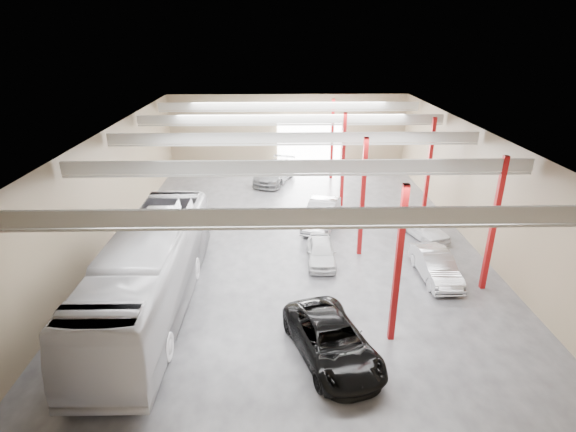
{
  "coord_description": "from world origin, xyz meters",
  "views": [
    {
      "loc": [
        -1.01,
        -25.79,
        12.26
      ],
      "look_at": [
        -0.41,
        -1.37,
        2.2
      ],
      "focal_mm": 28.0,
      "sensor_mm": 36.0,
      "label": 1
    }
  ],
  "objects_px": {
    "car_row_b": "(322,214)",
    "car_right_near": "(436,266)",
    "car_row_c": "(275,172)",
    "car_right_far": "(424,227)",
    "coach_bus": "(151,272)",
    "black_sedan": "(332,341)",
    "car_row_a": "(321,252)"
  },
  "relations": [
    {
      "from": "car_row_b",
      "to": "car_right_near",
      "type": "xyz_separation_m",
      "value": [
        5.4,
        -7.2,
        -0.12
      ]
    },
    {
      "from": "car_row_c",
      "to": "car_row_b",
      "type": "bearing_deg",
      "value": -52.77
    },
    {
      "from": "car_row_c",
      "to": "car_right_far",
      "type": "xyz_separation_m",
      "value": [
        9.54,
        -11.78,
        -0.17
      ]
    },
    {
      "from": "car_row_c",
      "to": "car_right_near",
      "type": "height_order",
      "value": "car_row_c"
    },
    {
      "from": "coach_bus",
      "to": "car_row_b",
      "type": "relative_size",
      "value": 2.68
    },
    {
      "from": "black_sedan",
      "to": "car_row_c",
      "type": "bearing_deg",
      "value": 78.91
    },
    {
      "from": "black_sedan",
      "to": "car_row_b",
      "type": "xyz_separation_m",
      "value": [
        0.83,
        13.35,
        0.07
      ]
    },
    {
      "from": "car_right_near",
      "to": "car_right_far",
      "type": "relative_size",
      "value": 1.11
    },
    {
      "from": "car_row_a",
      "to": "car_row_b",
      "type": "relative_size",
      "value": 0.74
    },
    {
      "from": "coach_bus",
      "to": "car_right_near",
      "type": "bearing_deg",
      "value": 10.16
    },
    {
      "from": "car_row_b",
      "to": "car_right_near",
      "type": "distance_m",
      "value": 9.0
    },
    {
      "from": "car_right_far",
      "to": "coach_bus",
      "type": "bearing_deg",
      "value": -171.29
    },
    {
      "from": "coach_bus",
      "to": "car_right_far",
      "type": "distance_m",
      "value": 17.08
    },
    {
      "from": "black_sedan",
      "to": "car_row_b",
      "type": "distance_m",
      "value": 13.38
    },
    {
      "from": "car_row_c",
      "to": "car_right_near",
      "type": "xyz_separation_m",
      "value": [
        8.59,
        -16.98,
        -0.12
      ]
    },
    {
      "from": "car_right_far",
      "to": "car_row_a",
      "type": "bearing_deg",
      "value": -172.75
    },
    {
      "from": "black_sedan",
      "to": "car_row_b",
      "type": "bearing_deg",
      "value": 69.52
    },
    {
      "from": "coach_bus",
      "to": "car_row_c",
      "type": "height_order",
      "value": "coach_bus"
    },
    {
      "from": "car_row_a",
      "to": "car_right_far",
      "type": "relative_size",
      "value": 0.96
    },
    {
      "from": "coach_bus",
      "to": "car_row_c",
      "type": "distance_m",
      "value": 20.25
    },
    {
      "from": "coach_bus",
      "to": "car_right_near",
      "type": "relative_size",
      "value": 3.11
    },
    {
      "from": "car_row_b",
      "to": "car_right_near",
      "type": "relative_size",
      "value": 1.16
    },
    {
      "from": "coach_bus",
      "to": "car_row_a",
      "type": "xyz_separation_m",
      "value": [
        8.36,
        4.4,
        -1.29
      ]
    },
    {
      "from": "car_right_near",
      "to": "car_right_far",
      "type": "distance_m",
      "value": 5.29
    },
    {
      "from": "coach_bus",
      "to": "black_sedan",
      "type": "bearing_deg",
      "value": -24.35
    },
    {
      "from": "car_right_near",
      "to": "car_row_b",
      "type": "bearing_deg",
      "value": 125.38
    },
    {
      "from": "black_sedan",
      "to": "car_right_far",
      "type": "relative_size",
      "value": 1.41
    },
    {
      "from": "black_sedan",
      "to": "car_row_a",
      "type": "relative_size",
      "value": 1.47
    },
    {
      "from": "car_row_a",
      "to": "car_right_near",
      "type": "xyz_separation_m",
      "value": [
        5.92,
        -1.98,
        0.08
      ]
    },
    {
      "from": "coach_bus",
      "to": "black_sedan",
      "type": "relative_size",
      "value": 2.46
    },
    {
      "from": "car_row_a",
      "to": "car_right_near",
      "type": "distance_m",
      "value": 6.24
    },
    {
      "from": "car_row_c",
      "to": "car_right_near",
      "type": "distance_m",
      "value": 19.03
    }
  ]
}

